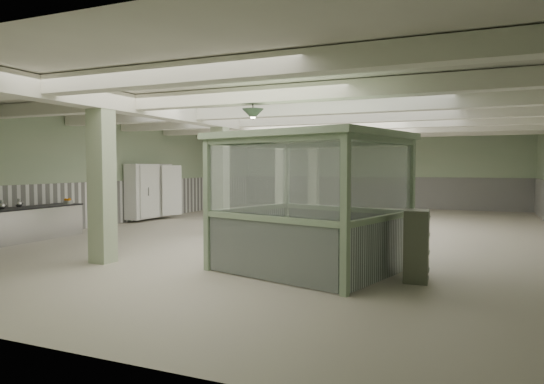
% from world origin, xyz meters
% --- Properties ---
extents(floor, '(20.00, 20.00, 0.00)m').
position_xyz_m(floor, '(0.00, 0.00, 0.00)').
color(floor, beige).
rests_on(floor, ground).
extents(ceiling, '(14.00, 20.00, 0.02)m').
position_xyz_m(ceiling, '(0.00, 0.00, 3.60)').
color(ceiling, white).
rests_on(ceiling, wall_back).
extents(wall_back, '(14.00, 0.02, 3.60)m').
position_xyz_m(wall_back, '(0.00, 10.00, 1.80)').
color(wall_back, '#A5B792').
rests_on(wall_back, floor).
extents(wall_front, '(14.00, 0.02, 3.60)m').
position_xyz_m(wall_front, '(0.00, -10.00, 1.80)').
color(wall_front, '#A5B792').
rests_on(wall_front, floor).
extents(wall_left, '(0.02, 20.00, 3.60)m').
position_xyz_m(wall_left, '(-7.00, 0.00, 1.80)').
color(wall_left, '#A5B792').
rests_on(wall_left, floor).
extents(wainscot_left, '(0.05, 19.90, 1.50)m').
position_xyz_m(wainscot_left, '(-6.97, 0.00, 0.75)').
color(wainscot_left, white).
rests_on(wainscot_left, floor).
extents(wainscot_back, '(13.90, 0.05, 1.50)m').
position_xyz_m(wainscot_back, '(0.00, 9.97, 0.75)').
color(wainscot_back, white).
rests_on(wainscot_back, floor).
extents(girder, '(0.45, 19.90, 0.40)m').
position_xyz_m(girder, '(-2.50, 0.00, 3.38)').
color(girder, white).
rests_on(girder, ceiling).
extents(beam_a, '(13.90, 0.35, 0.32)m').
position_xyz_m(beam_a, '(0.00, -7.50, 3.42)').
color(beam_a, white).
rests_on(beam_a, ceiling).
extents(beam_b, '(13.90, 0.35, 0.32)m').
position_xyz_m(beam_b, '(0.00, -5.00, 3.42)').
color(beam_b, white).
rests_on(beam_b, ceiling).
extents(beam_c, '(13.90, 0.35, 0.32)m').
position_xyz_m(beam_c, '(0.00, -2.50, 3.42)').
color(beam_c, white).
rests_on(beam_c, ceiling).
extents(beam_d, '(13.90, 0.35, 0.32)m').
position_xyz_m(beam_d, '(0.00, 0.00, 3.42)').
color(beam_d, white).
rests_on(beam_d, ceiling).
extents(beam_e, '(13.90, 0.35, 0.32)m').
position_xyz_m(beam_e, '(0.00, 2.50, 3.42)').
color(beam_e, white).
rests_on(beam_e, ceiling).
extents(beam_f, '(13.90, 0.35, 0.32)m').
position_xyz_m(beam_f, '(0.00, 5.00, 3.42)').
color(beam_f, white).
rests_on(beam_f, ceiling).
extents(beam_g, '(13.90, 0.35, 0.32)m').
position_xyz_m(beam_g, '(0.00, 7.50, 3.42)').
color(beam_g, white).
rests_on(beam_g, ceiling).
extents(column_a, '(0.42, 0.42, 3.60)m').
position_xyz_m(column_a, '(-2.50, -6.00, 1.80)').
color(column_a, '#B4C6A0').
rests_on(column_a, floor).
extents(column_b, '(0.42, 0.42, 3.60)m').
position_xyz_m(column_b, '(-2.50, -1.00, 1.80)').
color(column_b, '#B4C6A0').
rests_on(column_b, floor).
extents(column_c, '(0.42, 0.42, 3.60)m').
position_xyz_m(column_c, '(-2.50, 4.00, 1.80)').
color(column_c, '#B4C6A0').
rests_on(column_c, floor).
extents(column_d, '(0.42, 0.42, 3.60)m').
position_xyz_m(column_d, '(-2.50, 8.00, 1.80)').
color(column_d, '#B4C6A0').
rests_on(column_d, floor).
extents(pendant_front, '(0.44, 0.44, 0.22)m').
position_xyz_m(pendant_front, '(0.50, -5.00, 3.05)').
color(pendant_front, '#2B3A2C').
rests_on(pendant_front, ceiling).
extents(pendant_mid, '(0.44, 0.44, 0.22)m').
position_xyz_m(pendant_mid, '(0.50, 0.50, 3.05)').
color(pendant_mid, '#2B3A2C').
rests_on(pendant_mid, ceiling).
extents(pendant_back, '(0.44, 0.44, 0.22)m').
position_xyz_m(pendant_back, '(0.50, 5.50, 3.05)').
color(pendant_back, '#2B3A2C').
rests_on(pendant_back, ceiling).
extents(pitcher_near, '(0.18, 0.20, 0.25)m').
position_xyz_m(pitcher_near, '(-6.64, -4.62, 1.02)').
color(pitcher_near, '#B6B6BB').
rests_on(pitcher_near, prep_counter).
extents(pitcher_far, '(0.22, 0.24, 0.25)m').
position_xyz_m(pitcher_far, '(-6.43, -5.28, 1.03)').
color(pitcher_far, '#B6B6BB').
rests_on(pitcher_far, prep_counter).
extents(orange_bowl, '(0.34, 0.34, 0.10)m').
position_xyz_m(orange_bowl, '(-6.40, -3.15, 0.95)').
color(orange_bowl, '#B2B2B7').
rests_on(orange_bowl, prep_counter).
extents(walkin_cooler, '(0.90, 2.19, 2.01)m').
position_xyz_m(walkin_cooler, '(-6.62, 1.00, 1.00)').
color(walkin_cooler, white).
rests_on(walkin_cooler, floor).
extents(guard_booth, '(3.89, 3.54, 2.64)m').
position_xyz_m(guard_booth, '(1.71, -4.99, 1.78)').
color(guard_booth, '#96AF8C').
rests_on(guard_booth, floor).
extents(filing_cabinet, '(0.43, 0.60, 1.25)m').
position_xyz_m(filing_cabinet, '(3.73, -5.16, 0.63)').
color(filing_cabinet, '#606454').
rests_on(filing_cabinet, floor).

